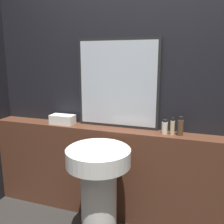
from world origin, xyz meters
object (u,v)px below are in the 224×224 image
object	(u,v)px
mirror	(118,84)
lotion_bottle	(180,127)
towel_stack	(63,119)
shampoo_bottle	(165,127)
conditioner_bottle	(172,127)
pedestal_sink	(99,186)

from	to	relation	value
mirror	lotion_bottle	bearing A→B (deg)	-7.91
towel_stack	lotion_bottle	xyz separation A→B (m)	(1.13, 0.00, 0.03)
towel_stack	mirror	bearing A→B (deg)	8.44
towel_stack	shampoo_bottle	size ratio (longest dim) A/B	1.88
conditioner_bottle	lotion_bottle	xyz separation A→B (m)	(0.07, 0.00, 0.01)
pedestal_sink	mirror	xyz separation A→B (m)	(-0.01, 0.50, 0.77)
pedestal_sink	lotion_bottle	distance (m)	0.84
pedestal_sink	conditioner_bottle	size ratio (longest dim) A/B	5.80
towel_stack	lotion_bottle	size ratio (longest dim) A/B	1.46
towel_stack	lotion_bottle	world-z (taller)	lotion_bottle
conditioner_bottle	lotion_bottle	size ratio (longest dim) A/B	0.90
mirror	lotion_bottle	size ratio (longest dim) A/B	5.03
lotion_bottle	mirror	bearing A→B (deg)	172.09
shampoo_bottle	conditioner_bottle	world-z (taller)	conditioner_bottle
pedestal_sink	conditioner_bottle	distance (m)	0.79
shampoo_bottle	lotion_bottle	xyz separation A→B (m)	(0.13, -0.00, 0.02)
pedestal_sink	towel_stack	size ratio (longest dim) A/B	3.59
pedestal_sink	towel_stack	distance (m)	0.81
mirror	shampoo_bottle	distance (m)	0.58
pedestal_sink	towel_stack	world-z (taller)	towel_stack
conditioner_bottle	lotion_bottle	distance (m)	0.07
shampoo_bottle	pedestal_sink	bearing A→B (deg)	-136.49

